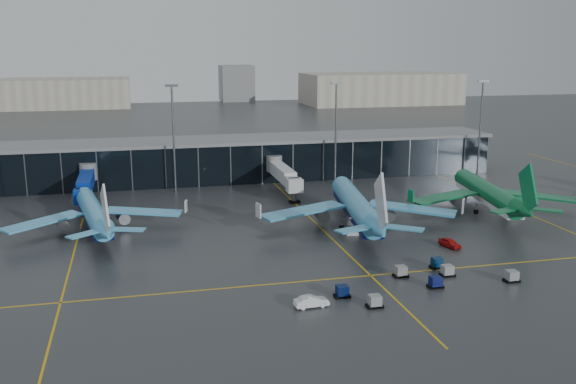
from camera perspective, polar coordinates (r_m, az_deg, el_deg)
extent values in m
plane|color=#282B2D|center=(110.27, -0.33, -5.22)|extent=(600.00, 600.00, 0.00)
cube|color=black|center=(168.32, -5.19, 2.84)|extent=(140.00, 16.00, 10.00)
cube|color=slate|center=(167.47, -5.22, 4.63)|extent=(142.00, 17.00, 0.80)
cylinder|color=#595B60|center=(158.58, -17.33, 1.75)|extent=(4.00, 4.00, 4.00)
cube|color=navy|center=(145.53, -17.62, 0.44)|extent=(3.00, 24.00, 3.00)
cylinder|color=#595B60|center=(138.93, -17.73, -1.46)|extent=(1.00, 1.00, 2.60)
cylinder|color=#595B60|center=(161.81, -1.23, 2.56)|extent=(4.00, 4.00, 4.00)
cube|color=silver|center=(149.05, -0.12, 1.34)|extent=(3.00, 24.00, 3.00)
cylinder|color=#595B60|center=(142.61, 0.58, -0.47)|extent=(1.00, 1.00, 2.60)
cylinder|color=#595B60|center=(153.82, -10.13, 4.57)|extent=(0.50, 0.50, 25.00)
cube|color=#595B60|center=(152.53, -10.32, 9.29)|extent=(3.00, 0.40, 0.60)
cylinder|color=#595B60|center=(161.18, 4.26, 5.11)|extent=(0.50, 0.50, 25.00)
cube|color=#595B60|center=(159.95, 4.34, 9.62)|extent=(3.00, 0.40, 0.60)
cylinder|color=#595B60|center=(177.48, 16.71, 5.32)|extent=(0.50, 0.50, 25.00)
cube|color=#595B60|center=(176.37, 16.98, 9.41)|extent=(3.00, 0.40, 0.60)
cube|color=#B2AD99|center=(390.40, 8.19, 9.09)|extent=(90.00, 42.00, 18.00)
cube|color=#B2AD99|center=(384.58, -19.14, 8.31)|extent=(70.00, 38.00, 16.00)
cube|color=#B2AD99|center=(407.72, -4.60, 9.62)|extent=(20.00, 20.00, 22.00)
cube|color=gold|center=(127.21, -18.05, -3.38)|extent=(0.30, 120.00, 0.02)
cube|color=gold|center=(131.22, 1.92, -2.24)|extent=(0.30, 120.00, 0.02)
cube|color=gold|center=(149.34, 18.80, -1.06)|extent=(0.30, 120.00, 0.02)
cube|color=gold|center=(99.52, 7.34, -7.37)|extent=(220.00, 0.30, 0.02)
cube|color=black|center=(99.66, 9.98, -7.33)|extent=(2.20, 1.50, 0.36)
cube|color=gray|center=(99.40, 9.99, -6.91)|extent=(1.60, 1.50, 1.50)
cube|color=black|center=(104.42, 13.10, -6.52)|extent=(2.20, 1.50, 0.36)
cube|color=#052040|center=(104.17, 13.13, -6.12)|extent=(1.60, 1.50, 1.50)
cube|color=black|center=(101.40, 13.96, -7.16)|extent=(2.20, 1.50, 0.36)
cube|color=gray|center=(101.14, 13.99, -6.75)|extent=(1.60, 1.50, 1.50)
cube|color=black|center=(101.83, 19.24, -7.43)|extent=(2.20, 1.50, 0.36)
cube|color=gray|center=(101.57, 19.28, -7.03)|extent=(1.60, 1.50, 1.50)
cube|color=black|center=(90.93, 4.83, -9.19)|extent=(2.20, 1.50, 0.36)
cube|color=#051242|center=(90.64, 4.84, -8.74)|extent=(1.60, 1.50, 1.50)
cube|color=black|center=(88.12, 7.70, -10.01)|extent=(2.20, 1.50, 0.36)
cube|color=gray|center=(87.83, 7.71, -9.55)|extent=(1.60, 1.50, 1.50)
cube|color=black|center=(96.36, 12.96, -8.19)|extent=(2.20, 1.50, 0.36)
cube|color=#050E45|center=(96.09, 12.98, -7.76)|extent=(1.60, 1.50, 1.50)
cube|color=silver|center=(120.53, 5.71, -3.49)|extent=(2.85, 3.61, 0.80)
cube|color=silver|center=(120.00, 5.73, -2.62)|extent=(2.19, 3.12, 2.29)
imported|color=#AD0E0D|center=(115.34, 14.19, -4.40)|extent=(2.92, 4.82, 1.54)
imported|color=silver|center=(87.32, 2.10, -9.69)|extent=(4.86, 2.02, 1.56)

